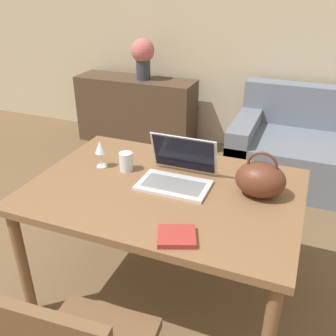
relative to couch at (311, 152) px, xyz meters
name	(u,v)px	position (x,y,z in m)	size (l,w,h in m)	color
wall_back	(254,20)	(-0.75, 0.55, 1.07)	(10.00, 0.06, 2.70)	beige
dining_table	(164,200)	(-0.73, -1.85, 0.39)	(1.42, 0.99, 0.74)	brown
couch	(311,152)	(0.00, 0.00, 0.00)	(1.43, 0.95, 0.82)	slate
sideboard	(136,111)	(-1.91, 0.21, 0.09)	(1.34, 0.40, 0.75)	#4C3828
laptop	(178,170)	(-0.68, -1.75, 0.53)	(0.38, 0.31, 0.24)	silver
drinking_glass	(126,162)	(-1.00, -1.75, 0.52)	(0.08, 0.08, 0.11)	silver
wine_glass	(100,148)	(-1.16, -1.76, 0.58)	(0.07, 0.07, 0.16)	silver
handbag	(260,179)	(-0.25, -1.75, 0.56)	(0.25, 0.20, 0.24)	#592D1E
flower_vase	(143,55)	(-1.80, 0.20, 0.72)	(0.25, 0.25, 0.43)	#333847
book	(177,236)	(-0.51, -2.23, 0.48)	(0.20, 0.19, 0.02)	maroon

